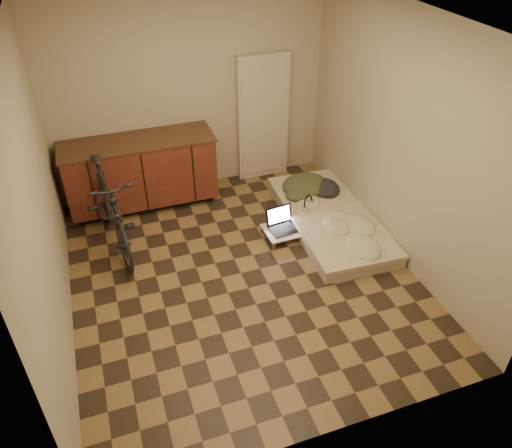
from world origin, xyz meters
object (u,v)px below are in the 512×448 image
object	(u,v)px
bicycle	(109,204)
lap_desk	(290,229)
futon	(330,219)
laptop	(282,224)

from	to	relation	value
bicycle	lap_desk	world-z (taller)	bicycle
futon	laptop	distance (m)	0.62
futon	lap_desk	distance (m)	0.54
lap_desk	futon	bearing A→B (deg)	1.75
bicycle	laptop	xyz separation A→B (m)	(1.88, -0.48, -0.40)
bicycle	lap_desk	bearing A→B (deg)	-22.02
bicycle	futon	distance (m)	2.59
futon	bicycle	bearing A→B (deg)	172.04
bicycle	futon	bearing A→B (deg)	-18.18
laptop	bicycle	bearing A→B (deg)	159.05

